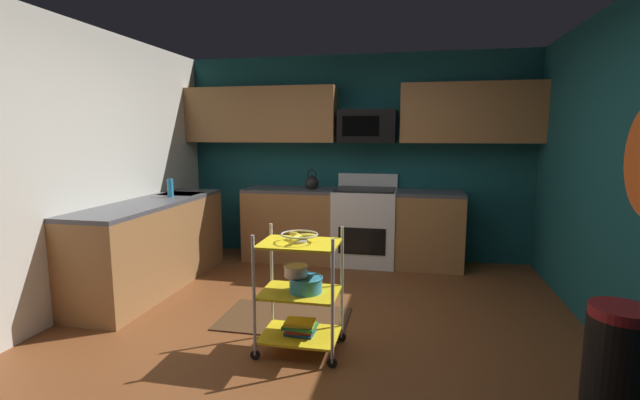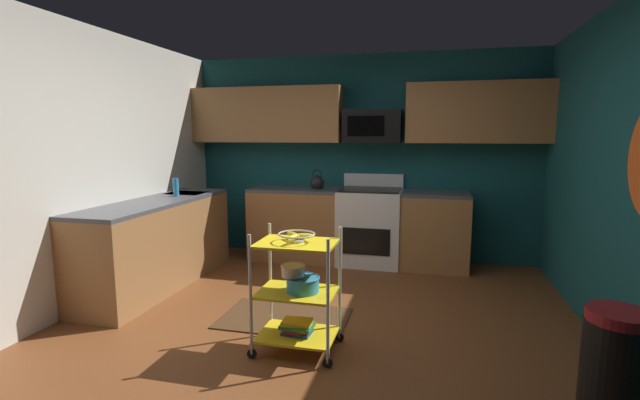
# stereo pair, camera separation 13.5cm
# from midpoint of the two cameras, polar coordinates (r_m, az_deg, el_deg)

# --- Properties ---
(floor) EXTENTS (4.40, 4.80, 0.04)m
(floor) POSITION_cam_midpoint_polar(r_m,az_deg,el_deg) (3.82, -1.68, -16.76)
(floor) COLOR brown
(floor) RESTS_ON ground
(wall_back) EXTENTS (4.52, 0.06, 2.60)m
(wall_back) POSITION_cam_midpoint_polar(r_m,az_deg,el_deg) (5.86, 3.81, 5.38)
(wall_back) COLOR #14474C
(wall_back) RESTS_ON ground
(wall_left) EXTENTS (0.06, 4.80, 2.60)m
(wall_left) POSITION_cam_midpoint_polar(r_m,az_deg,el_deg) (4.55, -30.32, 3.39)
(wall_left) COLOR silver
(wall_left) RESTS_ON ground
(wall_right) EXTENTS (0.06, 4.80, 2.60)m
(wall_right) POSITION_cam_midpoint_polar(r_m,az_deg,el_deg) (3.67, 34.51, 2.14)
(wall_right) COLOR #14474C
(wall_right) RESTS_ON ground
(counter_run) EXTENTS (3.55, 2.72, 0.92)m
(counter_run) POSITION_cam_midpoint_polar(r_m,az_deg,el_deg) (5.27, -6.88, -4.20)
(counter_run) COLOR #9E6B3D
(counter_run) RESTS_ON ground
(oven_range) EXTENTS (0.76, 0.65, 1.10)m
(oven_range) POSITION_cam_midpoint_polar(r_m,az_deg,el_deg) (5.62, 5.04, -3.22)
(oven_range) COLOR white
(oven_range) RESTS_ON ground
(upper_cabinets) EXTENTS (4.40, 0.33, 0.70)m
(upper_cabinets) POSITION_cam_midpoint_polar(r_m,az_deg,el_deg) (5.67, 3.19, 10.85)
(upper_cabinets) COLOR #9E6B3D
(microwave) EXTENTS (0.70, 0.39, 0.40)m
(microwave) POSITION_cam_midpoint_polar(r_m,az_deg,el_deg) (5.61, 5.33, 9.32)
(microwave) COLOR black
(rolling_cart) EXTENTS (0.63, 0.43, 0.91)m
(rolling_cart) POSITION_cam_midpoint_polar(r_m,az_deg,el_deg) (3.37, -3.75, -11.61)
(rolling_cart) COLOR silver
(rolling_cart) RESTS_ON ground
(fruit_bowl) EXTENTS (0.27, 0.27, 0.07)m
(fruit_bowl) POSITION_cam_midpoint_polar(r_m,az_deg,el_deg) (3.25, -3.82, -4.59)
(fruit_bowl) COLOR silver
(fruit_bowl) RESTS_ON rolling_cart
(mixing_bowl_large) EXTENTS (0.25, 0.25, 0.11)m
(mixing_bowl_large) POSITION_cam_midpoint_polar(r_m,az_deg,el_deg) (3.34, -2.97, -10.62)
(mixing_bowl_large) COLOR #338CBF
(mixing_bowl_large) RESTS_ON rolling_cart
(mixing_bowl_small) EXTENTS (0.18, 0.18, 0.08)m
(mixing_bowl_small) POSITION_cam_midpoint_polar(r_m,az_deg,el_deg) (3.32, -4.25, -8.92)
(mixing_bowl_small) COLOR silver
(mixing_bowl_small) RESTS_ON rolling_cart
(book_stack) EXTENTS (0.25, 0.18, 0.10)m
(book_stack) POSITION_cam_midpoint_polar(r_m,az_deg,el_deg) (3.47, -3.71, -15.83)
(book_stack) COLOR #1E4C8C
(book_stack) RESTS_ON rolling_cart
(kettle) EXTENTS (0.21, 0.18, 0.26)m
(kettle) POSITION_cam_midpoint_polar(r_m,az_deg,el_deg) (5.65, -1.71, 2.20)
(kettle) COLOR black
(kettle) RESTS_ON counter_run
(dish_soap_bottle) EXTENTS (0.06, 0.06, 0.20)m
(dish_soap_bottle) POSITION_cam_midpoint_polar(r_m,az_deg,el_deg) (5.21, -19.20, 1.47)
(dish_soap_bottle) COLOR #2D8CBF
(dish_soap_bottle) RESTS_ON counter_run
(trash_can) EXTENTS (0.34, 0.42, 0.66)m
(trash_can) POSITION_cam_midpoint_polar(r_m,az_deg,el_deg) (3.13, 32.48, -17.10)
(trash_can) COLOR black
(trash_can) RESTS_ON ground
(floor_rug) EXTENTS (1.10, 0.70, 0.01)m
(floor_rug) POSITION_cam_midpoint_polar(r_m,az_deg,el_deg) (4.07, -5.54, -14.78)
(floor_rug) COLOR #472D19
(floor_rug) RESTS_ON ground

